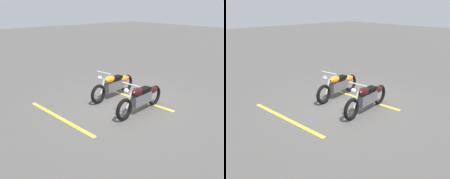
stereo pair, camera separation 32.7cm
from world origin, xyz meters
TOP-DOWN VIEW (x-y plane):
  - ground_plane at (0.00, 0.00)m, footprint 60.00×60.00m
  - motorcycle_bright_foreground at (-0.18, -0.77)m, footprint 2.22×0.71m
  - motorcycle_dark_foreground at (0.01, 0.75)m, footprint 2.22×0.67m
  - parking_stripe_near at (-0.63, -0.14)m, footprint 0.39×3.20m
  - parking_stripe_mid at (2.21, -0.47)m, footprint 0.39×3.20m

SIDE VIEW (x-z plane):
  - ground_plane at x=0.00m, z-range 0.00..0.00m
  - parking_stripe_near at x=-0.63m, z-range 0.00..0.01m
  - parking_stripe_mid at x=2.21m, z-range 0.00..0.01m
  - motorcycle_bright_foreground at x=-0.18m, z-range -0.06..0.98m
  - motorcycle_dark_foreground at x=0.01m, z-range -0.06..0.98m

